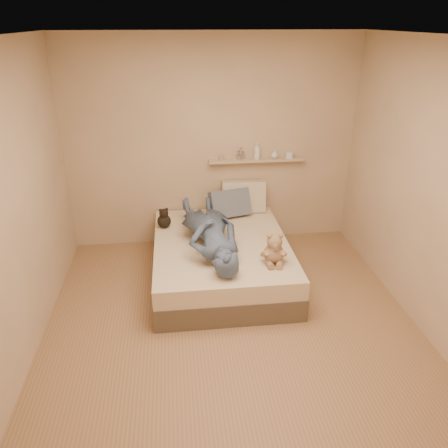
{
  "coord_description": "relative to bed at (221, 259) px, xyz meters",
  "views": [
    {
      "loc": [
        -0.48,
        -3.38,
        2.71
      ],
      "look_at": [
        0.0,
        0.65,
        0.8
      ],
      "focal_mm": 35.0,
      "sensor_mm": 36.0,
      "label": 1
    }
  ],
  "objects": [
    {
      "name": "bed",
      "position": [
        0.0,
        0.0,
        0.0
      ],
      "size": [
        1.5,
        1.9,
        0.45
      ],
      "color": "brown",
      "rests_on": "floor"
    },
    {
      "name": "pillow_grey",
      "position": [
        0.19,
        0.69,
        0.4
      ],
      "size": [
        0.55,
        0.38,
        0.37
      ],
      "primitive_type": "cube",
      "rotation": [
        -0.41,
        0.0,
        0.25
      ],
      "color": "slate",
      "rests_on": "bed"
    },
    {
      "name": "wall_shelf",
      "position": [
        0.55,
        0.91,
        0.88
      ],
      "size": [
        1.2,
        0.12,
        0.03
      ],
      "primitive_type": "cube",
      "color": "tan",
      "rests_on": "wall_back"
    },
    {
      "name": "pillow_cream",
      "position": [
        0.39,
        0.83,
        0.43
      ],
      "size": [
        0.56,
        0.24,
        0.42
      ],
      "primitive_type": "cube",
      "rotation": [
        -0.14,
        0.0,
        -0.05
      ],
      "color": "#C2AF99",
      "rests_on": "bed"
    },
    {
      "name": "teddy_bear",
      "position": [
        0.48,
        -0.53,
        0.37
      ],
      "size": [
        0.28,
        0.28,
        0.34
      ],
      "color": "#977053",
      "rests_on": "bed"
    },
    {
      "name": "dark_plush",
      "position": [
        -0.63,
        0.45,
        0.33
      ],
      "size": [
        0.16,
        0.16,
        0.25
      ],
      "color": "black",
      "rests_on": "bed"
    },
    {
      "name": "game_console",
      "position": [
        -0.08,
        -0.51,
        0.37
      ],
      "size": [
        0.17,
        0.08,
        0.06
      ],
      "color": "silver",
      "rests_on": "bed"
    },
    {
      "name": "room",
      "position": [
        0.0,
        -0.93,
        1.08
      ],
      "size": [
        3.8,
        3.8,
        3.8
      ],
      "color": "#976F4E",
      "rests_on": "ground"
    },
    {
      "name": "shelf_bottles",
      "position": [
        0.62,
        0.91,
        0.96
      ],
      "size": [
        0.94,
        0.11,
        0.21
      ],
      "color": "#AC9D94",
      "rests_on": "wall_shelf"
    },
    {
      "name": "person",
      "position": [
        -0.13,
        -0.09,
        0.41
      ],
      "size": [
        0.76,
        1.59,
        0.37
      ],
      "primitive_type": "imported",
      "rotation": [
        0.0,
        0.0,
        3.28
      ],
      "color": "#4A5875",
      "rests_on": "bed"
    }
  ]
}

